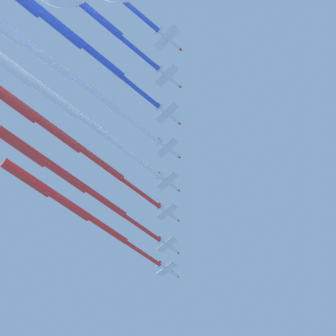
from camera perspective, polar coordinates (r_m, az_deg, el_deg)
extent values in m
cylinder|color=silver|center=(235.49, -0.01, -9.19)|extent=(7.26, 7.18, 1.21)
cone|color=red|center=(237.73, 0.92, -9.79)|extent=(1.73, 1.73, 1.15)
cylinder|color=black|center=(233.47, -0.90, -8.61)|extent=(1.07, 1.07, 0.91)
ellipsoid|color=black|center=(236.68, 0.37, -9.35)|extent=(1.93, 1.92, 0.76)
cube|color=silver|center=(235.22, -0.11, -9.13)|extent=(7.80, 7.85, 1.04)
cube|color=red|center=(237.51, -0.72, -9.58)|extent=(2.13, 2.12, 0.17)
cube|color=red|center=(233.08, 0.52, -8.66)|extent=(2.13, 2.12, 0.17)
cube|color=silver|center=(233.88, -0.71, -8.73)|extent=(3.02, 3.05, 0.44)
cube|color=red|center=(234.54, -0.70, -8.57)|extent=(1.22, 1.21, 1.90)
cylinder|color=red|center=(230.06, -2.51, -7.56)|extent=(14.47, 14.29, 1.54)
cylinder|color=red|center=(224.07, -5.69, -5.37)|extent=(15.01, 14.84, 2.31)
cylinder|color=red|center=(219.57, -9.11, -3.16)|extent=(15.55, 15.39, 3.08)
cylinder|color=red|center=(216.23, -12.64, -0.87)|extent=(16.09, 15.94, 3.85)
cylinder|color=silver|center=(225.96, -0.01, -7.03)|extent=(7.22, 7.21, 1.20)
cone|color=red|center=(228.12, 0.95, -7.68)|extent=(1.73, 1.73, 1.14)
cylinder|color=black|center=(224.01, -0.92, -6.41)|extent=(1.06, 1.06, 0.90)
ellipsoid|color=black|center=(227.13, 0.38, -7.21)|extent=(1.93, 1.92, 0.75)
cube|color=silver|center=(225.70, -0.11, -6.97)|extent=(7.83, 7.83, 0.94)
cube|color=red|center=(227.87, -0.75, -7.46)|extent=(2.13, 2.12, 0.17)
cube|color=red|center=(223.67, 0.54, -6.45)|extent=(2.13, 2.12, 0.17)
cube|color=silver|center=(224.40, -0.73, -6.54)|extent=(3.04, 3.04, 0.41)
cube|color=red|center=(225.10, -0.72, -6.37)|extent=(1.20, 1.20, 1.90)
cylinder|color=red|center=(220.76, -2.59, -5.26)|extent=(14.36, 14.34, 1.53)
cylinder|color=red|center=(215.11, -5.87, -2.91)|extent=(14.90, 14.88, 2.29)
cylinder|color=red|center=(211.00, -9.40, -0.54)|extent=(15.44, 15.43, 3.06)
cylinder|color=red|center=(208.10, -13.05, 1.90)|extent=(15.98, 15.97, 3.82)
cylinder|color=silver|center=(219.96, 0.00, -4.07)|extent=(7.16, 7.26, 1.20)
cone|color=red|center=(222.01, 0.97, -4.77)|extent=(1.73, 1.73, 1.14)
cylinder|color=black|center=(218.13, -0.93, -3.39)|extent=(1.06, 1.06, 0.90)
ellipsoid|color=black|center=(221.11, 0.39, -4.27)|extent=(1.92, 1.93, 0.75)
cube|color=silver|center=(219.71, -0.11, -4.00)|extent=(7.87, 7.79, 0.97)
cube|color=red|center=(221.78, -0.77, -4.52)|extent=(2.12, 2.14, 0.17)
cube|color=red|center=(217.80, 0.57, -3.44)|extent=(2.12, 2.14, 0.17)
cube|color=silver|center=(218.49, -0.74, -3.53)|extent=(3.05, 3.02, 0.41)
cube|color=red|center=(219.22, -0.72, -3.37)|extent=(1.20, 1.21, 1.90)
cylinder|color=red|center=(214.92, -2.71, -2.09)|extent=(14.99, 15.23, 1.53)
cylinder|color=red|center=(209.50, -6.24, 0.58)|extent=(15.54, 15.77, 2.30)
cylinder|color=red|center=(205.78, -10.05, 3.25)|extent=(16.09, 16.30, 3.06)
cylinder|color=red|center=(203.48, -14.00, 5.98)|extent=(16.63, 16.84, 3.83)
cylinder|color=silver|center=(212.58, 0.00, -1.30)|extent=(7.15, 7.23, 1.17)
cone|color=red|center=(214.49, 1.00, -2.05)|extent=(1.70, 1.70, 1.11)
cylinder|color=black|center=(210.87, -0.96, -0.58)|extent=(1.04, 1.04, 0.87)
ellipsoid|color=black|center=(213.69, 0.40, -1.52)|extent=(1.90, 1.92, 0.73)
cube|color=silver|center=(212.34, -0.11, -1.23)|extent=(7.87, 7.81, 0.66)
cube|color=red|center=(214.20, -0.80, -1.82)|extent=(2.12, 2.13, 0.14)
cube|color=red|center=(210.65, 0.59, -0.60)|extent=(2.12, 2.13, 0.14)
cube|color=silver|center=(211.21, -0.76, -0.73)|extent=(3.05, 3.03, 0.30)
cube|color=red|center=(211.99, -0.75, -0.58)|extent=(1.15, 1.16, 1.90)
cylinder|color=white|center=(207.95, -2.79, 0.79)|extent=(14.86, 15.05, 1.48)
cylinder|color=white|center=(203.14, -6.41, 3.59)|extent=(15.39, 15.57, 2.23)
cylinder|color=white|center=(200.03, -10.32, 6.36)|extent=(15.91, 16.09, 2.97)
cylinder|color=white|center=(198.36, -14.38, 9.16)|extent=(16.44, 16.61, 3.71)
cylinder|color=silver|center=(206.34, 0.00, 1.76)|extent=(7.27, 7.14, 1.19)
cone|color=red|center=(208.06, 1.05, 0.97)|extent=(1.72, 1.72, 1.13)
cylinder|color=black|center=(204.82, -1.00, 2.51)|extent=(1.05, 1.06, 0.89)
ellipsoid|color=black|center=(207.39, 0.42, 1.52)|extent=(1.93, 1.91, 0.74)
cube|color=silver|center=(206.12, -0.11, 1.84)|extent=(7.79, 7.88, 0.85)
cube|color=red|center=(207.95, -0.80, 1.20)|extent=(2.14, 2.11, 0.16)
cube|color=red|center=(204.46, 0.59, 2.50)|extent=(2.14, 2.11, 0.16)
cube|color=silver|center=(205.12, -0.80, 2.35)|extent=(3.02, 3.06, 0.37)
cube|color=red|center=(205.91, -0.78, 2.50)|extent=(1.20, 1.18, 1.90)
cylinder|color=white|center=(202.21, -2.95, 3.96)|extent=(15.37, 15.07, 1.51)
cylinder|color=white|center=(198.09, -6.82, 6.89)|extent=(15.90, 15.61, 2.27)
cylinder|color=white|center=(195.77, -10.99, 9.75)|extent=(16.43, 16.15, 3.03)
cylinder|color=silver|center=(199.89, 0.00, 4.88)|extent=(7.14, 7.27, 1.19)
cone|color=red|center=(201.50, 1.07, 4.02)|extent=(1.72, 1.72, 1.13)
cylinder|color=black|center=(198.48, -1.02, 5.70)|extent=(1.06, 1.05, 0.89)
ellipsoid|color=black|center=(200.91, 0.43, 4.61)|extent=(1.91, 1.93, 0.74)
cube|color=silver|center=(199.68, -0.11, 4.96)|extent=(7.88, 7.79, 0.84)
cube|color=red|center=(201.36, -0.85, 4.29)|extent=(2.11, 2.14, 0.16)
cube|color=red|center=(198.18, 0.64, 5.66)|extent=(2.11, 2.14, 0.16)
cube|color=silver|center=(198.76, -0.81, 5.53)|extent=(3.06, 3.02, 0.37)
cube|color=red|center=(199.58, -0.79, 5.66)|extent=(1.18, 1.20, 1.90)
cylinder|color=blue|center=(196.38, -2.74, 7.06)|extent=(13.18, 13.45, 1.51)
cylinder|color=blue|center=(193.05, -6.11, 9.81)|extent=(13.72, 13.97, 2.27)
cylinder|color=blue|center=(191.16, -9.77, 12.45)|extent=(14.26, 14.50, 3.02)
cylinder|color=silver|center=(194.40, 0.01, 8.23)|extent=(7.17, 7.26, 1.20)
cone|color=red|center=(195.83, 1.11, 7.33)|extent=(1.73, 1.73, 1.14)
cylinder|color=black|center=(193.16, -1.05, 9.10)|extent=(1.06, 1.06, 0.90)
ellipsoid|color=black|center=(195.35, 0.45, 7.94)|extent=(1.92, 1.93, 0.75)
cube|color=silver|center=(194.21, -0.11, 8.33)|extent=(7.86, 7.79, 0.97)
cube|color=red|center=(195.80, -0.87, 7.62)|extent=(2.12, 2.14, 0.17)
cube|color=red|center=(192.80, 0.66, 9.06)|extent=(2.12, 2.14, 0.17)
cube|color=silver|center=(193.40, -0.83, 8.92)|extent=(3.05, 3.02, 0.41)
cube|color=red|center=(194.25, -0.81, 9.05)|extent=(1.20, 1.21, 1.90)
cylinder|color=blue|center=(191.37, -2.84, 10.53)|extent=(13.23, 13.43, 1.53)
cylinder|color=blue|center=(188.66, -6.35, 13.39)|extent=(13.77, 13.96, 2.30)
cylinder|color=silver|center=(187.92, 0.01, 11.58)|extent=(7.17, 7.19, 1.16)
cone|color=red|center=(189.16, 1.17, 10.63)|extent=(1.70, 1.70, 1.10)
cylinder|color=black|center=(186.86, -1.10, 12.49)|extent=(1.04, 1.04, 0.87)
ellipsoid|color=black|center=(188.82, 0.47, 11.26)|extent=(1.90, 1.91, 0.72)
cube|color=silver|center=(187.74, -0.12, 11.68)|extent=(7.85, 7.84, 0.60)
cube|color=red|center=(189.05, -0.90, 10.89)|extent=(2.12, 2.13, 0.14)
cube|color=red|center=(186.64, 0.69, 12.49)|extent=(2.12, 2.13, 0.14)
cube|color=silver|center=(187.07, -0.88, 12.30)|extent=(3.04, 3.04, 0.27)
cube|color=red|center=(187.95, -0.86, 12.41)|extent=(1.15, 1.15, 1.90)
cylinder|color=blue|center=(185.27, -3.16, 14.12)|extent=(14.40, 14.44, 1.47)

